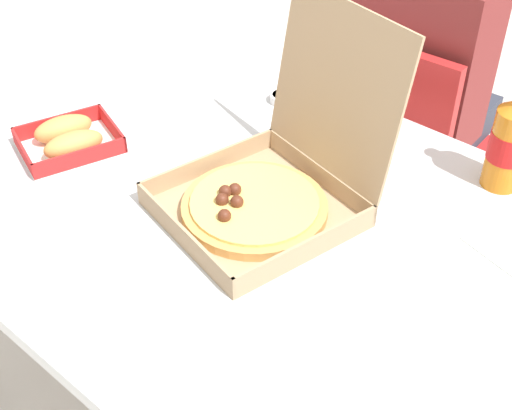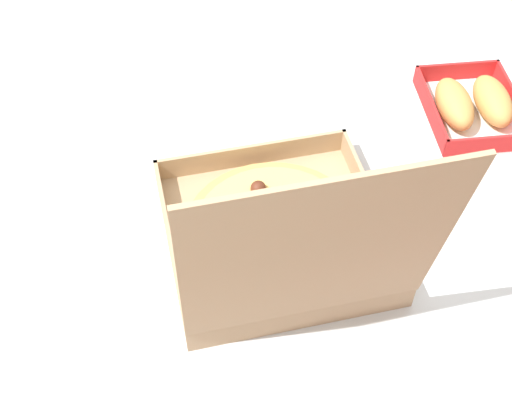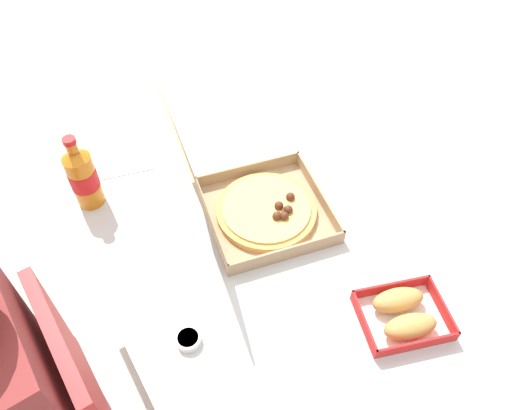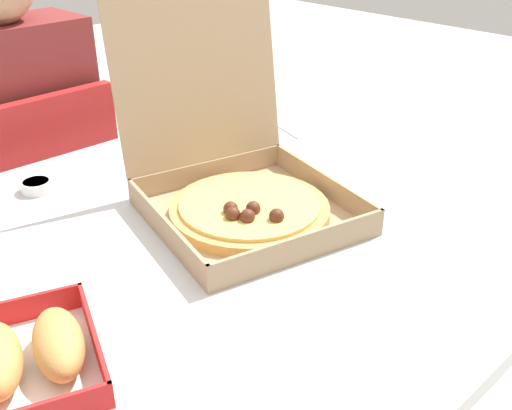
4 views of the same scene
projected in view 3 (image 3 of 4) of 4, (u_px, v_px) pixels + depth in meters
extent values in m
plane|color=beige|center=(259.00, 335.00, 1.88)|extent=(10.00, 10.00, 0.00)
cube|color=silver|center=(260.00, 213.00, 1.32)|extent=(1.40, 0.91, 0.03)
cylinder|color=#B7B7BC|center=(493.00, 388.00, 1.39)|extent=(0.05, 0.05, 0.71)
cylinder|color=#B7B7BC|center=(257.00, 135.00, 2.09)|extent=(0.05, 0.05, 0.71)
cylinder|color=#B7B7BC|center=(82.00, 208.00, 1.82)|extent=(0.05, 0.05, 0.71)
cube|color=red|center=(77.00, 369.00, 1.13)|extent=(0.36, 0.05, 0.38)
cylinder|color=#B2B2B7|center=(90.00, 382.00, 1.54)|extent=(0.03, 0.03, 0.43)
cube|color=maroon|center=(2.00, 380.00, 0.99)|extent=(0.37, 0.20, 0.42)
cube|color=tan|center=(266.00, 214.00, 1.30)|extent=(0.37, 0.37, 0.01)
cube|color=tan|center=(319.00, 194.00, 1.32)|extent=(0.30, 0.07, 0.04)
cube|color=tan|center=(287.00, 253.00, 1.19)|extent=(0.07, 0.30, 0.04)
cube|color=tan|center=(248.00, 169.00, 1.38)|extent=(0.07, 0.30, 0.04)
cube|color=tan|center=(211.00, 223.00, 1.25)|extent=(0.30, 0.07, 0.04)
cube|color=tan|center=(194.00, 179.00, 1.12)|extent=(0.31, 0.12, 0.30)
cylinder|color=tan|center=(266.00, 211.00, 1.29)|extent=(0.26, 0.26, 0.02)
cylinder|color=#EAC666|center=(266.00, 208.00, 1.28)|extent=(0.23, 0.23, 0.01)
sphere|color=#562819|center=(290.00, 197.00, 1.30)|extent=(0.02, 0.02, 0.02)
sphere|color=#562819|center=(288.00, 210.00, 1.27)|extent=(0.02, 0.02, 0.02)
sphere|color=#562819|center=(277.00, 216.00, 1.25)|extent=(0.02, 0.02, 0.02)
sphere|color=#562819|center=(284.00, 216.00, 1.25)|extent=(0.02, 0.02, 0.02)
sphere|color=#562819|center=(279.00, 206.00, 1.28)|extent=(0.02, 0.02, 0.02)
cube|color=white|center=(401.00, 319.00, 1.10)|extent=(0.20, 0.23, 0.00)
cube|color=red|center=(442.00, 307.00, 1.10)|extent=(0.14, 0.05, 0.03)
cube|color=red|center=(364.00, 323.00, 1.07)|extent=(0.14, 0.05, 0.03)
cube|color=red|center=(417.00, 345.00, 1.04)|extent=(0.07, 0.18, 0.03)
cube|color=red|center=(390.00, 287.00, 1.13)|extent=(0.07, 0.18, 0.03)
ellipsoid|color=tan|center=(410.00, 327.00, 1.06)|extent=(0.09, 0.13, 0.05)
ellipsoid|color=tan|center=(398.00, 300.00, 1.10)|extent=(0.09, 0.13, 0.05)
cylinder|color=orange|center=(84.00, 180.00, 1.27)|extent=(0.07, 0.07, 0.16)
cone|color=orange|center=(74.00, 154.00, 1.20)|extent=(0.07, 0.07, 0.02)
cylinder|color=orange|center=(71.00, 147.00, 1.18)|extent=(0.03, 0.03, 0.02)
cylinder|color=red|center=(69.00, 141.00, 1.17)|extent=(0.03, 0.03, 0.01)
cylinder|color=red|center=(84.00, 178.00, 1.27)|extent=(0.07, 0.07, 0.06)
cube|color=white|center=(123.00, 150.00, 1.46)|extent=(0.24, 0.20, 0.00)
cylinder|color=white|center=(188.00, 339.00, 1.06)|extent=(0.06, 0.06, 0.02)
cylinder|color=#DBBC66|center=(188.00, 338.00, 1.06)|extent=(0.05, 0.05, 0.01)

